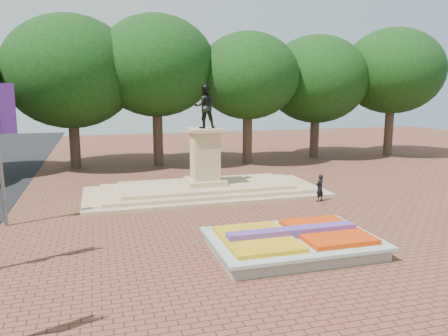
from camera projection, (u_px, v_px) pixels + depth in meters
name	position (u px, v px, depth m)	size (l,w,h in m)	color
ground	(250.00, 237.00, 18.44)	(90.00, 90.00, 0.00)	brown
flower_bed	(293.00, 241.00, 16.76)	(6.30, 4.30, 0.91)	gray
monument	(205.00, 179.00, 25.84)	(14.00, 6.00, 6.40)	tan
tree_row_back	(203.00, 82.00, 34.90)	(44.80, 8.80, 10.43)	#3A2920
pedestrian	(320.00, 188.00, 24.11)	(0.55, 0.36, 1.52)	black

